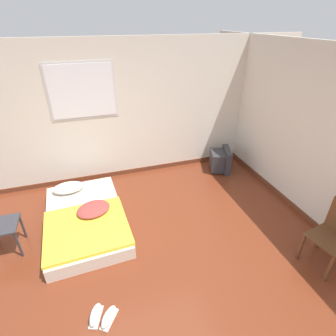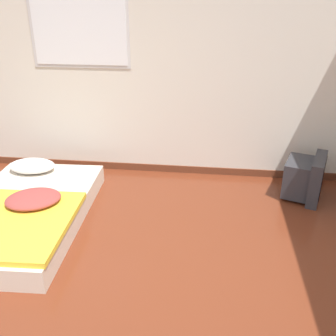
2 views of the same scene
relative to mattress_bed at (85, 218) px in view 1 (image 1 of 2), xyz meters
The scene contains 6 objects.
ground_plane 1.53m from the mattress_bed, 59.89° to the right, with size 20.00×20.00×0.00m, color maroon.
wall_back 1.96m from the mattress_bed, 61.22° to the left, with size 7.72×0.08×2.60m.
mattress_bed is the anchor object (origin of this frame).
crt_tv 2.97m from the mattress_bed, 17.32° to the left, with size 0.52×0.59×0.49m.
side_stool 1.10m from the mattress_bed, 168.86° to the right, with size 0.42×0.42×0.45m.
sneaker_pair 1.62m from the mattress_bed, 86.69° to the right, with size 0.35×0.35×0.10m.
Camera 1 is at (-0.50, -2.09, 2.86)m, focal length 28.00 mm.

